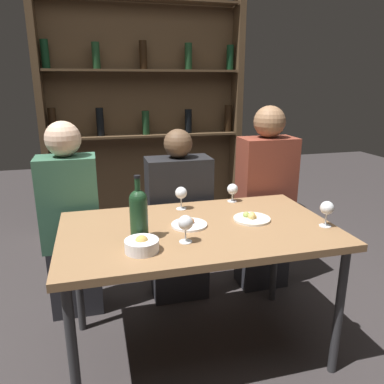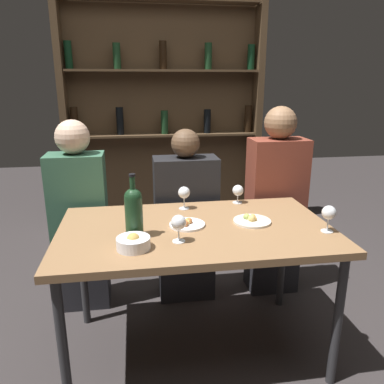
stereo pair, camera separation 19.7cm
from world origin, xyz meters
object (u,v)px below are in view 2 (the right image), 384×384
object	(u,v)px
wine_bottle	(134,210)
wine_glass_1	(238,191)
food_plate_1	(252,220)
seated_person_center	(186,222)
food_plate_0	(187,224)
snack_bowl	(133,243)
wine_glass_0	(329,213)
seated_person_right	(275,207)
seated_person_left	(80,221)
wine_glass_2	(184,193)
wine_glass_3	(179,223)

from	to	relation	value
wine_bottle	wine_glass_1	bearing A→B (deg)	34.39
food_plate_1	seated_person_center	bearing A→B (deg)	116.75
food_plate_0	snack_bowl	size ratio (longest dim) A/B	1.23
wine_glass_0	wine_bottle	bearing A→B (deg)	175.10
wine_glass_1	food_plate_0	size ratio (longest dim) A/B	0.61
food_plate_0	seated_person_right	world-z (taller)	seated_person_right
food_plate_0	wine_glass_1	bearing A→B (deg)	42.44
wine_glass_0	food_plate_1	xyz separation A→B (m)	(-0.33, 0.18, -0.08)
seated_person_left	seated_person_center	bearing A→B (deg)	-0.00
wine_glass_2	snack_bowl	distance (m)	0.58
seated_person_right	food_plate_0	bearing A→B (deg)	-141.47
wine_glass_3	seated_person_center	size ratio (longest dim) A/B	0.11
wine_glass_2	seated_person_right	size ratio (longest dim) A/B	0.10
food_plate_1	seated_person_right	bearing A→B (deg)	57.87
food_plate_1	seated_person_right	size ratio (longest dim) A/B	0.15
wine_glass_1	wine_glass_2	size ratio (longest dim) A/B	0.85
food_plate_1	seated_person_left	world-z (taller)	seated_person_left
wine_bottle	wine_glass_0	world-z (taller)	wine_bottle
wine_glass_3	seated_person_right	world-z (taller)	seated_person_right
food_plate_1	wine_glass_1	bearing A→B (deg)	87.73
wine_glass_1	seated_person_right	world-z (taller)	seated_person_right
wine_bottle	seated_person_center	xyz separation A→B (m)	(0.33, 0.65, -0.33)
wine_glass_0	wine_glass_3	world-z (taller)	wine_glass_0
snack_bowl	wine_glass_2	bearing A→B (deg)	59.67
wine_glass_3	food_plate_1	distance (m)	0.46
wine_glass_1	food_plate_1	bearing A→B (deg)	-92.27
wine_glass_1	food_plate_0	distance (m)	0.49
food_plate_1	wine_glass_0	bearing A→B (deg)	-28.86
wine_glass_1	seated_person_right	xyz separation A→B (m)	(0.33, 0.22, -0.19)
wine_glass_2	wine_glass_3	size ratio (longest dim) A/B	1.02
wine_glass_0	wine_glass_2	size ratio (longest dim) A/B	1.01
wine_glass_2	seated_person_right	bearing A→B (deg)	22.74
wine_glass_2	seated_person_center	size ratio (longest dim) A/B	0.11
wine_glass_2	food_plate_0	bearing A→B (deg)	-94.38
wine_glass_2	wine_glass_3	distance (m)	0.46
wine_glass_3	seated_person_center	distance (m)	0.80
wine_glass_3	seated_person_right	size ratio (longest dim) A/B	0.10
food_plate_0	seated_person_right	bearing A→B (deg)	38.53
food_plate_0	food_plate_1	distance (m)	0.34
wine_glass_0	snack_bowl	distance (m)	0.95
seated_person_center	seated_person_right	distance (m)	0.62
wine_glass_1	seated_person_left	world-z (taller)	seated_person_left
seated_person_left	seated_person_right	size ratio (longest dim) A/B	0.95
food_plate_0	food_plate_1	bearing A→B (deg)	0.10
wine_glass_2	food_plate_1	world-z (taller)	wine_glass_2
wine_bottle	seated_person_left	distance (m)	0.78
wine_bottle	food_plate_1	world-z (taller)	wine_bottle
seated_person_right	seated_person_left	bearing A→B (deg)	180.00
snack_bowl	food_plate_1	bearing A→B (deg)	20.77
wine_bottle	snack_bowl	world-z (taller)	wine_bottle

